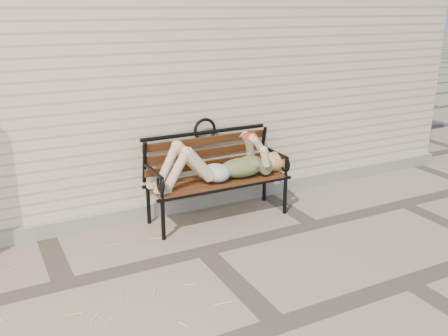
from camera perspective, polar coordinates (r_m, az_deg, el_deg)
ground at (r=4.65m, az=-2.27°, el=-9.47°), size 80.00×80.00×0.00m
house_wall at (r=6.99m, az=-13.15°, el=12.32°), size 8.00×4.00×3.00m
foundation_strip at (r=5.43m, az=-6.63°, el=-4.49°), size 8.00×0.10×0.15m
garden_bench at (r=5.20m, az=-1.15°, el=0.44°), size 1.58×0.63×1.02m
reading_woman at (r=5.09m, az=-0.40°, el=0.45°), size 1.49×0.34×0.47m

